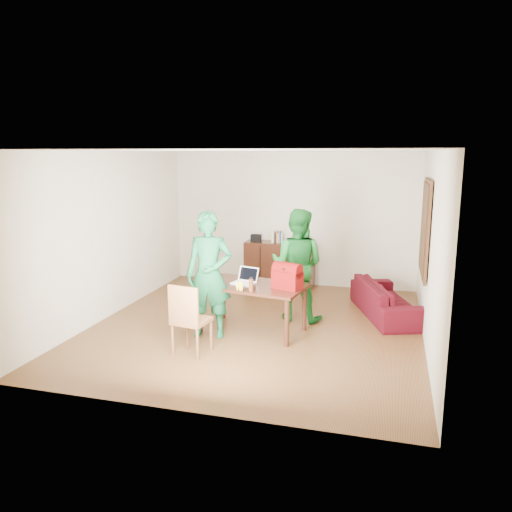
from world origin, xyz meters
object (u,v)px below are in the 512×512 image
(person_far, at_px, (297,265))
(laptop, at_px, (243,281))
(person_near, at_px, (209,275))
(red_bag, at_px, (287,278))
(chair, at_px, (191,333))
(table, at_px, (252,290))
(bottle, at_px, (251,284))
(sofa, at_px, (387,299))

(person_far, xyz_separation_m, laptop, (-0.68, -0.75, -0.13))
(person_near, distance_m, red_bag, 1.14)
(chair, bearing_deg, red_bag, 49.60)
(person_near, height_order, red_bag, person_near)
(person_far, bearing_deg, laptop, 54.93)
(table, xyz_separation_m, bottle, (0.08, -0.36, 0.19))
(chair, xyz_separation_m, person_near, (0.00, 0.70, 0.64))
(table, height_order, person_far, person_far)
(bottle, bearing_deg, person_far, 67.85)
(chair, distance_m, red_bag, 1.59)
(table, distance_m, chair, 1.24)
(table, distance_m, sofa, 2.39)
(red_bag, bearing_deg, person_near, -147.31)
(laptop, bearing_deg, table, 17.35)
(person_far, height_order, sofa, person_far)
(table, xyz_separation_m, person_far, (0.53, 0.75, 0.26))
(chair, height_order, person_far, person_far)
(bottle, distance_m, sofa, 2.59)
(table, bearing_deg, sofa, 44.10)
(table, height_order, bottle, bottle)
(person_far, distance_m, laptop, 1.02)
(table, relative_size, laptop, 4.45)
(sofa, bearing_deg, table, 104.76)
(person_far, distance_m, bottle, 1.20)
(red_bag, bearing_deg, person_far, 110.78)
(red_bag, bearing_deg, laptop, -167.58)
(table, distance_m, red_bag, 0.61)
(person_near, relative_size, red_bag, 4.52)
(chair, bearing_deg, person_far, 67.55)
(chair, height_order, person_near, person_near)
(chair, distance_m, bottle, 1.09)
(bottle, bearing_deg, sofa, 42.09)
(person_near, relative_size, sofa, 0.98)
(chair, height_order, red_bag, red_bag)
(bottle, bearing_deg, person_near, 178.72)
(table, relative_size, sofa, 0.89)
(sofa, bearing_deg, person_near, 104.29)
(sofa, bearing_deg, person_far, 92.75)
(laptop, xyz_separation_m, red_bag, (0.69, -0.09, 0.11))
(chair, distance_m, sofa, 3.46)
(laptop, bearing_deg, person_near, -124.92)
(laptop, xyz_separation_m, bottle, (0.22, -0.36, 0.06))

